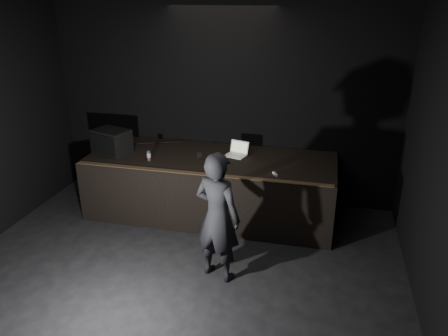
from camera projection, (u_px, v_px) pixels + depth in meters
name	position (u px, v px, depth m)	size (l,w,h in m)	color
ground	(150.00, 321.00, 4.99)	(7.00, 7.00, 0.00)	black
room_walls	(136.00, 155.00, 4.23)	(6.10, 7.10, 3.52)	black
stage_riser	(211.00, 186.00, 7.26)	(4.00, 1.50, 1.00)	black
riser_lip	(198.00, 173.00, 6.43)	(3.92, 0.10, 0.01)	brown
stage_monitor	(111.00, 141.00, 7.24)	(0.68, 0.58, 0.39)	black
cable	(159.00, 143.00, 7.75)	(0.02, 0.02, 0.88)	black
laptop	(237.00, 152.00, 7.16)	(0.39, 0.37, 0.22)	white
beer_can	(149.00, 155.00, 6.94)	(0.07, 0.07, 0.16)	silver
plastic_cup	(199.00, 156.00, 7.01)	(0.08, 0.08, 0.10)	white
wii_remote	(275.00, 174.00, 6.39)	(0.03, 0.15, 0.03)	white
person	(218.00, 217.00, 5.48)	(0.63, 0.41, 1.73)	black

